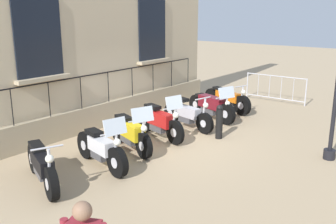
{
  "coord_description": "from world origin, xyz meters",
  "views": [
    {
      "loc": [
        6.2,
        -7.96,
        3.51
      ],
      "look_at": [
        -0.01,
        0.0,
        0.8
      ],
      "focal_mm": 40.89,
      "sensor_mm": 36.0,
      "label": 1
    }
  ],
  "objects": [
    {
      "name": "ground_plane",
      "position": [
        0.0,
        0.0,
        0.0
      ],
      "size": [
        60.0,
        60.0,
        0.0
      ],
      "primitive_type": "plane",
      "color": "tan"
    },
    {
      "name": "motorcycle_maroon",
      "position": [
        -0.16,
        2.52,
        0.46
      ],
      "size": [
        2.14,
        1.01,
        1.2
      ],
      "color": "black",
      "rests_on": "ground_plane"
    },
    {
      "name": "motorcycle_red",
      "position": [
        -0.28,
        -0.01,
        0.47
      ],
      "size": [
        2.05,
        0.81,
        1.33
      ],
      "color": "black",
      "rests_on": "ground_plane"
    },
    {
      "name": "bollard",
      "position": [
        1.04,
        0.98,
        0.49
      ],
      "size": [
        0.2,
        0.2,
        0.97
      ],
      "color": "black",
      "rests_on": "ground_plane"
    },
    {
      "name": "motorcycle_orange",
      "position": [
        -0.3,
        3.79,
        0.42
      ],
      "size": [
        2.17,
        0.85,
        1.01
      ],
      "color": "black",
      "rests_on": "ground_plane"
    },
    {
      "name": "motorcycle_black",
      "position": [
        -0.3,
        -3.82,
        0.41
      ],
      "size": [
        2.05,
        0.99,
        1.04
      ],
      "color": "black",
      "rests_on": "ground_plane"
    },
    {
      "name": "crowd_barrier",
      "position": [
        0.5,
        6.17,
        0.57
      ],
      "size": [
        2.43,
        0.07,
        1.05
      ],
      "color": "#B7B7BF",
      "rests_on": "ground_plane"
    },
    {
      "name": "motorcycle_silver",
      "position": [
        -0.21,
        1.25,
        0.41
      ],
      "size": [
        2.09,
        0.74,
        1.05
      ],
      "color": "black",
      "rests_on": "ground_plane"
    },
    {
      "name": "motorcycle_yellow",
      "position": [
        -0.27,
        -1.22,
        0.45
      ],
      "size": [
        1.98,
        0.96,
        1.27
      ],
      "color": "black",
      "rests_on": "ground_plane"
    },
    {
      "name": "motorcycle_white",
      "position": [
        -0.03,
        -2.44,
        0.42
      ],
      "size": [
        2.07,
        0.78,
        1.3
      ],
      "color": "black",
      "rests_on": "ground_plane"
    }
  ]
}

